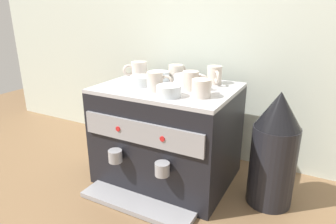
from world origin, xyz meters
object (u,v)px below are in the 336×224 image
at_px(ceramic_cup_5, 192,81).
at_px(milk_pitcher, 100,144).
at_px(ceramic_cup_1, 202,88).
at_px(ceramic_bowl_3, 158,76).
at_px(coffee_grinder, 274,151).
at_px(ceramic_cup_3, 215,75).
at_px(ceramic_cup_2, 138,70).
at_px(ceramic_bowl_0, 188,79).
at_px(espresso_machine, 168,134).
at_px(ceramic_cup_4, 156,82).
at_px(ceramic_bowl_2, 169,91).
at_px(ceramic_cup_0, 176,71).
at_px(ceramic_bowl_1, 142,81).

bearing_deg(ceramic_cup_5, milk_pitcher, 179.11).
bearing_deg(ceramic_cup_1, milk_pitcher, 172.53).
bearing_deg(milk_pitcher, ceramic_bowl_3, 14.39).
distance_m(ceramic_bowl_3, milk_pitcher, 0.50).
bearing_deg(coffee_grinder, ceramic_cup_3, 158.68).
relative_size(ceramic_cup_2, ceramic_cup_5, 0.94).
bearing_deg(ceramic_bowl_0, espresso_machine, -121.31).
bearing_deg(ceramic_cup_4, ceramic_cup_3, 54.08).
distance_m(ceramic_cup_5, ceramic_bowl_2, 0.13).
relative_size(ceramic_cup_4, ceramic_bowl_3, 1.05).
height_order(ceramic_cup_0, coffee_grinder, ceramic_cup_0).
bearing_deg(ceramic_cup_1, ceramic_bowl_2, -153.19).
relative_size(ceramic_cup_4, ceramic_bowl_2, 1.11).
xyz_separation_m(espresso_machine, ceramic_bowl_0, (0.05, 0.09, 0.24)).
relative_size(ceramic_cup_1, ceramic_bowl_0, 0.85).
height_order(ceramic_bowl_0, milk_pitcher, ceramic_bowl_0).
relative_size(ceramic_cup_5, coffee_grinder, 0.22).
relative_size(ceramic_bowl_0, ceramic_bowl_2, 1.36).
height_order(ceramic_cup_3, ceramic_bowl_1, ceramic_cup_3).
relative_size(ceramic_cup_0, ceramic_cup_2, 1.05).
distance_m(espresso_machine, ceramic_cup_5, 0.28).
relative_size(espresso_machine, ceramic_cup_4, 5.46).
relative_size(ceramic_cup_4, coffee_grinder, 0.22).
xyz_separation_m(espresso_machine, ceramic_cup_4, (-0.00, -0.09, 0.26)).
bearing_deg(ceramic_cup_0, coffee_grinder, -15.91).
distance_m(ceramic_bowl_1, ceramic_bowl_3, 0.12).
bearing_deg(ceramic_bowl_0, ceramic_cup_2, -177.51).
relative_size(ceramic_bowl_2, milk_pitcher, 0.61).
bearing_deg(ceramic_bowl_0, ceramic_cup_4, -107.91).
relative_size(espresso_machine, ceramic_cup_1, 5.24).
height_order(ceramic_cup_2, ceramic_cup_3, ceramic_cup_3).
height_order(ceramic_cup_0, milk_pitcher, ceramic_cup_0).
height_order(ceramic_cup_1, ceramic_cup_2, ceramic_cup_2).
distance_m(ceramic_cup_1, ceramic_cup_2, 0.42).
distance_m(ceramic_bowl_2, coffee_grinder, 0.47).
bearing_deg(ceramic_cup_2, ceramic_cup_5, -15.48).
xyz_separation_m(espresso_machine, ceramic_cup_0, (-0.04, 0.16, 0.25)).
distance_m(ceramic_cup_0, ceramic_cup_4, 0.25).
bearing_deg(milk_pitcher, espresso_machine, -0.02).
bearing_deg(ceramic_cup_3, ceramic_cup_1, -82.89).
bearing_deg(ceramic_bowl_2, ceramic_bowl_0, 95.59).
bearing_deg(ceramic_bowl_1, ceramic_cup_5, 7.38).
bearing_deg(ceramic_bowl_3, ceramic_bowl_1, -97.76).
bearing_deg(espresso_machine, coffee_grinder, 2.53).
xyz_separation_m(ceramic_cup_3, coffee_grinder, (0.30, -0.12, -0.24)).
distance_m(ceramic_cup_0, coffee_grinder, 0.57).
distance_m(ceramic_cup_1, ceramic_cup_4, 0.19).
bearing_deg(ceramic_bowl_1, ceramic_cup_0, 71.05).
height_order(ceramic_cup_5, milk_pitcher, ceramic_cup_5).
bearing_deg(milk_pitcher, ceramic_cup_0, 23.92).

